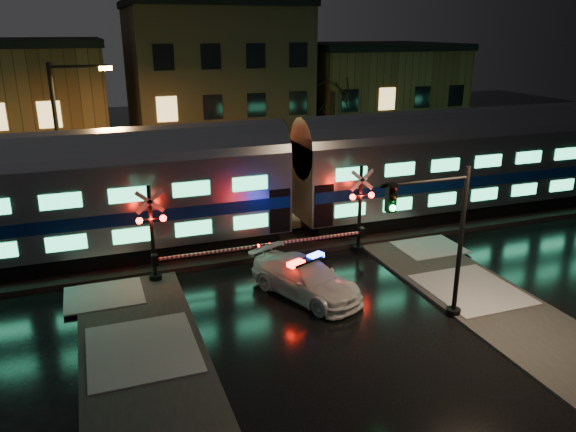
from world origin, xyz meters
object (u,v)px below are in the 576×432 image
Objects in this scene: crossing_signal_left at (162,243)px; crossing_signal_right at (353,219)px; police_car at (306,278)px; streetlight at (65,141)px; traffic_light at (440,243)px.

crossing_signal_right is at bearing 0.01° from crossing_signal_left.
police_car is 13.79m from streetlight.
police_car is 0.96× the size of traffic_light.
crossing_signal_right is 6.85m from traffic_light.
crossing_signal_left is at bearing 129.45° from traffic_light.
streetlight is at bearing 119.23° from traffic_light.
crossing_signal_right is at bearing 76.82° from traffic_light.
traffic_light is 0.66× the size of streetlight.
police_car is 0.91× the size of crossing_signal_right.
streetlight is at bearing 117.16° from crossing_signal_left.
crossing_signal_left is at bearing 123.98° from police_car.
crossing_signal_right is 8.78m from crossing_signal_left.
streetlight is (-3.43, 6.69, 3.26)m from crossing_signal_left.
crossing_signal_right is at bearing 18.16° from police_car.
police_car is at bearing 123.41° from traffic_light.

